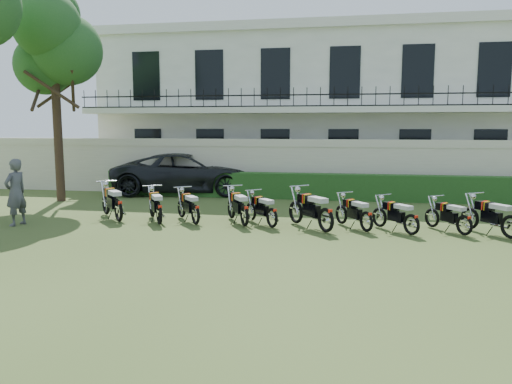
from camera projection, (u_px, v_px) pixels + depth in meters
ground at (277, 240)px, 12.51m from camera, size 100.00×100.00×0.00m
perimeter_wall at (305, 167)px, 20.16m from camera, size 30.00×0.35×2.30m
hedge at (329, 187)px, 19.29m from camera, size 18.00×0.60×1.00m
building at (315, 109)px, 25.63m from camera, size 20.40×9.60×7.40m
tree_west_near at (54, 42)px, 18.20m from camera, size 3.40×3.20×7.90m
motorcycle_0 at (118, 205)px, 14.69m from camera, size 1.43×1.58×1.11m
motorcycle_1 at (159, 209)px, 14.27m from camera, size 1.04×1.65×1.02m
motorcycle_2 at (195, 210)px, 14.28m from camera, size 1.17×1.49×0.99m
motorcycle_3 at (244, 210)px, 14.00m from camera, size 1.03×1.72×1.05m
motorcycle_4 at (272, 213)px, 13.86m from camera, size 1.19×1.40×0.96m
motorcycle_5 at (326, 214)px, 13.21m from camera, size 1.41×1.67×1.13m
motorcycle_6 at (367, 217)px, 13.30m from camera, size 1.05×1.49×0.95m
motorcycle_7 at (412, 219)px, 12.92m from camera, size 1.17×1.39×0.95m
motorcycle_8 at (465, 220)px, 12.88m from camera, size 1.02×1.44×0.92m
motorcycle_9 at (511, 221)px, 12.47m from camera, size 1.15×1.62×1.04m
suv at (187, 173)px, 21.03m from camera, size 6.51×3.82×1.70m
inspector at (16, 192)px, 14.23m from camera, size 0.60×0.78×1.92m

